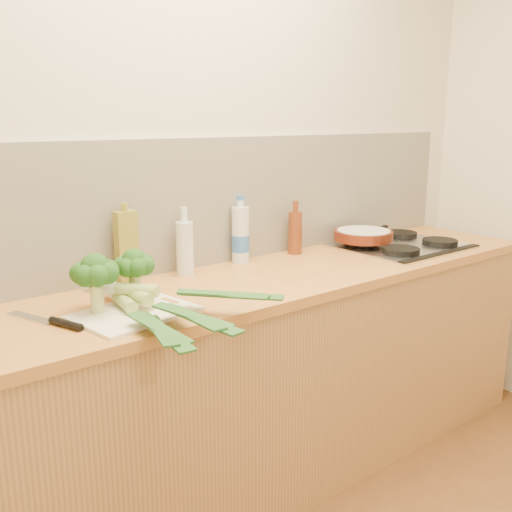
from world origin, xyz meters
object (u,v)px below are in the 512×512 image
(chopping_board, at_px, (134,313))
(skillet, at_px, (364,235))
(gas_hob, at_px, (401,244))
(chefs_knife, at_px, (57,322))

(chopping_board, bearing_deg, skillet, -1.38)
(gas_hob, bearing_deg, chefs_knife, -178.66)
(chopping_board, height_order, chefs_knife, chefs_knife)
(chopping_board, bearing_deg, gas_hob, -6.54)
(gas_hob, xyz_separation_m, skillet, (-0.15, 0.11, 0.05))
(chefs_knife, bearing_deg, gas_hob, -19.53)
(chefs_knife, height_order, skillet, skillet)
(gas_hob, xyz_separation_m, chopping_board, (-1.48, -0.10, -0.01))
(chefs_knife, distance_m, skillet, 1.57)
(gas_hob, relative_size, skillet, 1.41)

